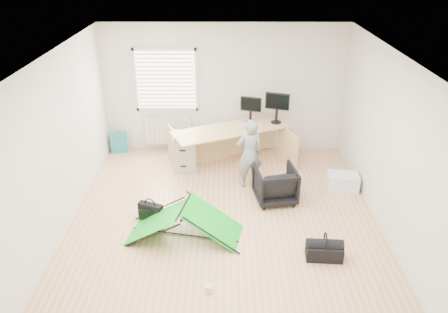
{
  "coord_description": "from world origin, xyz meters",
  "views": [
    {
      "loc": [
        0.02,
        -5.99,
        4.12
      ],
      "look_at": [
        0.0,
        0.4,
        0.95
      ],
      "focal_mm": 35.0,
      "sensor_mm": 36.0,
      "label": 1
    }
  ],
  "objects_px": {
    "thermos": "(254,116)",
    "filing_cabinet": "(184,151)",
    "monitor_right": "(277,112)",
    "duffel_bag": "(324,252)",
    "laptop_bag": "(151,212)",
    "desk": "(231,147)",
    "kite": "(184,221)",
    "office_chair": "(275,184)",
    "person": "(249,154)",
    "storage_crate": "(343,182)",
    "monitor_left": "(251,113)"
  },
  "relations": [
    {
      "from": "thermos",
      "to": "filing_cabinet",
      "type": "bearing_deg",
      "value": -162.25
    },
    {
      "from": "storage_crate",
      "to": "duffel_bag",
      "type": "distance_m",
      "value": 2.08
    },
    {
      "from": "monitor_right",
      "to": "thermos",
      "type": "xyz_separation_m",
      "value": [
        -0.45,
        0.01,
        -0.09
      ]
    },
    {
      "from": "duffel_bag",
      "to": "storage_crate",
      "type": "bearing_deg",
      "value": 73.49
    },
    {
      "from": "filing_cabinet",
      "to": "kite",
      "type": "bearing_deg",
      "value": -89.95
    },
    {
      "from": "person",
      "to": "storage_crate",
      "type": "bearing_deg",
      "value": 162.34
    },
    {
      "from": "thermos",
      "to": "duffel_bag",
      "type": "xyz_separation_m",
      "value": [
        0.83,
        -3.28,
        -0.82
      ]
    },
    {
      "from": "thermos",
      "to": "laptop_bag",
      "type": "relative_size",
      "value": 0.68
    },
    {
      "from": "filing_cabinet",
      "to": "office_chair",
      "type": "height_order",
      "value": "filing_cabinet"
    },
    {
      "from": "person",
      "to": "kite",
      "type": "bearing_deg",
      "value": 41.91
    },
    {
      "from": "person",
      "to": "duffel_bag",
      "type": "relative_size",
      "value": 2.56
    },
    {
      "from": "duffel_bag",
      "to": "monitor_right",
      "type": "bearing_deg",
      "value": 100.9
    },
    {
      "from": "person",
      "to": "desk",
      "type": "bearing_deg",
      "value": -83.34
    },
    {
      "from": "thermos",
      "to": "monitor_left",
      "type": "bearing_deg",
      "value": -175.1
    },
    {
      "from": "filing_cabinet",
      "to": "storage_crate",
      "type": "height_order",
      "value": "filing_cabinet"
    },
    {
      "from": "person",
      "to": "storage_crate",
      "type": "distance_m",
      "value": 1.8
    },
    {
      "from": "desk",
      "to": "monitor_right",
      "type": "relative_size",
      "value": 4.79
    },
    {
      "from": "monitor_right",
      "to": "office_chair",
      "type": "height_order",
      "value": "monitor_right"
    },
    {
      "from": "monitor_right",
      "to": "kite",
      "type": "relative_size",
      "value": 0.28
    },
    {
      "from": "desk",
      "to": "kite",
      "type": "height_order",
      "value": "desk"
    },
    {
      "from": "person",
      "to": "duffel_bag",
      "type": "height_order",
      "value": "person"
    },
    {
      "from": "laptop_bag",
      "to": "kite",
      "type": "bearing_deg",
      "value": -14.17
    },
    {
      "from": "duffel_bag",
      "to": "kite",
      "type": "bearing_deg",
      "value": 169.68
    },
    {
      "from": "desk",
      "to": "office_chair",
      "type": "xyz_separation_m",
      "value": [
        0.75,
        -1.37,
        -0.08
      ]
    },
    {
      "from": "office_chair",
      "to": "monitor_right",
      "type": "bearing_deg",
      "value": -105.11
    },
    {
      "from": "desk",
      "to": "kite",
      "type": "relative_size",
      "value": 1.35
    },
    {
      "from": "filing_cabinet",
      "to": "duffel_bag",
      "type": "relative_size",
      "value": 1.35
    },
    {
      "from": "office_chair",
      "to": "person",
      "type": "xyz_separation_m",
      "value": [
        -0.43,
        0.49,
        0.34
      ]
    },
    {
      "from": "office_chair",
      "to": "desk",
      "type": "bearing_deg",
      "value": -70.62
    },
    {
      "from": "thermos",
      "to": "person",
      "type": "height_order",
      "value": "person"
    },
    {
      "from": "monitor_right",
      "to": "kite",
      "type": "height_order",
      "value": "monitor_right"
    },
    {
      "from": "monitor_right",
      "to": "duffel_bag",
      "type": "distance_m",
      "value": 3.41
    },
    {
      "from": "filing_cabinet",
      "to": "kite",
      "type": "xyz_separation_m",
      "value": [
        0.19,
        -2.3,
        -0.08
      ]
    },
    {
      "from": "filing_cabinet",
      "to": "office_chair",
      "type": "bearing_deg",
      "value": -41.06
    },
    {
      "from": "monitor_left",
      "to": "thermos",
      "type": "bearing_deg",
      "value": 21.17
    },
    {
      "from": "desk",
      "to": "office_chair",
      "type": "distance_m",
      "value": 1.56
    },
    {
      "from": "desk",
      "to": "monitor_right",
      "type": "distance_m",
      "value": 1.16
    },
    {
      "from": "monitor_right",
      "to": "person",
      "type": "bearing_deg",
      "value": -98.13
    },
    {
      "from": "desk",
      "to": "storage_crate",
      "type": "height_order",
      "value": "desk"
    },
    {
      "from": "desk",
      "to": "monitor_left",
      "type": "bearing_deg",
      "value": 14.56
    },
    {
      "from": "monitor_left",
      "to": "person",
      "type": "bearing_deg",
      "value": -77.27
    },
    {
      "from": "filing_cabinet",
      "to": "duffel_bag",
      "type": "bearing_deg",
      "value": -56.24
    },
    {
      "from": "duffel_bag",
      "to": "thermos",
      "type": "bearing_deg",
      "value": 108.41
    },
    {
      "from": "monitor_right",
      "to": "person",
      "type": "distance_m",
      "value": 1.38
    },
    {
      "from": "desk",
      "to": "kite",
      "type": "distance_m",
      "value": 2.53
    },
    {
      "from": "storage_crate",
      "to": "office_chair",
      "type": "bearing_deg",
      "value": -163.97
    },
    {
      "from": "monitor_right",
      "to": "storage_crate",
      "type": "xyz_separation_m",
      "value": [
        1.12,
        -1.31,
        -0.87
      ]
    },
    {
      "from": "person",
      "to": "kite",
      "type": "height_order",
      "value": "person"
    },
    {
      "from": "storage_crate",
      "to": "monitor_left",
      "type": "bearing_deg",
      "value": 141.3
    },
    {
      "from": "filing_cabinet",
      "to": "thermos",
      "type": "distance_m",
      "value": 1.59
    }
  ]
}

